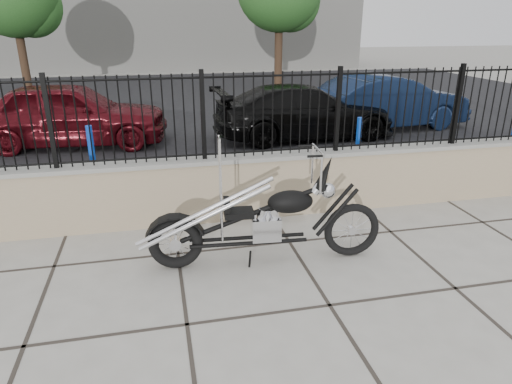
{
  "coord_description": "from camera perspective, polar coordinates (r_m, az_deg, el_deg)",
  "views": [
    {
      "loc": [
        -1.65,
        -3.82,
        2.83
      ],
      "look_at": [
        -0.49,
        1.37,
        0.82
      ],
      "focal_mm": 32.0,
      "sensor_mm": 36.0,
      "label": 1
    }
  ],
  "objects": [
    {
      "name": "iron_fence",
      "position": [
        6.65,
        2.08,
        9.71
      ],
      "size": [
        14.0,
        0.08,
        1.2
      ],
      "primitive_type": "cube",
      "color": "black",
      "rests_on": "retaining_wall"
    },
    {
      "name": "ground_plane",
      "position": [
        5.03,
        9.19,
        -13.82
      ],
      "size": [
        90.0,
        90.0,
        0.0
      ],
      "primitive_type": "plane",
      "color": "#99968E",
      "rests_on": "ground"
    },
    {
      "name": "bollard_a",
      "position": [
        9.19,
        -19.85,
        4.78
      ],
      "size": [
        0.13,
        0.13,
        0.99
      ],
      "primitive_type": "cylinder",
      "rotation": [
        0.0,
        0.0,
        -0.08
      ],
      "color": "#0B3BAC",
      "rests_on": "ground_plane"
    },
    {
      "name": "parking_lot",
      "position": [
        16.64,
        -6.78,
        10.8
      ],
      "size": [
        30.0,
        30.0,
        0.0
      ],
      "primitive_type": "plane",
      "color": "black",
      "rests_on": "ground"
    },
    {
      "name": "car_red",
      "position": [
        11.72,
        -22.24,
        9.03
      ],
      "size": [
        4.57,
        2.11,
        1.52
      ],
      "primitive_type": "imported",
      "rotation": [
        0.0,
        0.0,
        1.5
      ],
      "color": "#4E0B12",
      "rests_on": "parking_lot"
    },
    {
      "name": "retaining_wall",
      "position": [
        6.94,
        1.97,
        0.92
      ],
      "size": [
        14.0,
        0.36,
        0.96
      ],
      "primitive_type": "cube",
      "color": "gray",
      "rests_on": "ground_plane"
    },
    {
      "name": "car_blue",
      "position": [
        13.16,
        16.05,
        10.77
      ],
      "size": [
        4.59,
        2.05,
        1.46
      ],
      "primitive_type": "imported",
      "rotation": [
        0.0,
        0.0,
        1.69
      ],
      "color": "black",
      "rests_on": "parking_lot"
    },
    {
      "name": "bollard_b",
      "position": [
        9.92,
        12.69,
        6.44
      ],
      "size": [
        0.14,
        0.14,
        0.93
      ],
      "primitive_type": "cylinder",
      "rotation": [
        0.0,
        0.0,
        0.37
      ],
      "color": "#0C5FBA",
      "rests_on": "ground_plane"
    },
    {
      "name": "chopper_motorcycle",
      "position": [
        5.41,
        0.69,
        -1.1
      ],
      "size": [
        2.76,
        0.7,
        1.64
      ],
      "primitive_type": null,
      "rotation": [
        0.0,
        0.0,
        -0.08
      ],
      "color": "black",
      "rests_on": "ground_plane"
    },
    {
      "name": "bollard_c",
      "position": [
        11.13,
        29.39,
        5.58
      ],
      "size": [
        0.13,
        0.13,
        0.85
      ],
      "primitive_type": "cylinder",
      "rotation": [
        0.0,
        0.0,
        -0.38
      ],
      "color": "#0C3FBA",
      "rests_on": "ground_plane"
    },
    {
      "name": "car_black",
      "position": [
        11.7,
        6.1,
        9.96
      ],
      "size": [
        4.66,
        2.04,
        1.33
      ],
      "primitive_type": "imported",
      "rotation": [
        0.0,
        0.0,
        1.61
      ],
      "color": "black",
      "rests_on": "parking_lot"
    }
  ]
}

